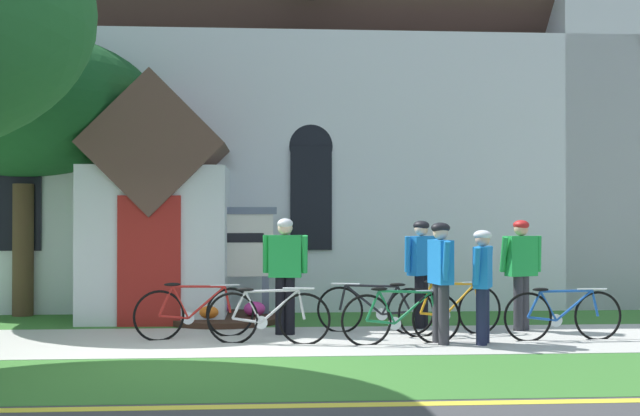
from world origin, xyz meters
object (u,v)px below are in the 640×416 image
(bicycle_green, at_px, (268,317))
(roadside_conifer, at_px, (570,131))
(bicycle_yellow, at_px, (401,317))
(cyclist_in_white_jersey, at_px, (483,278))
(bicycle_orange, at_px, (563,315))
(bicycle_black, at_px, (375,309))
(cyclist_in_red_jersey, at_px, (521,266))
(cyclist_in_yellow_jersey, at_px, (441,273))
(cyclist_in_green_jersey, at_px, (421,265))
(bicycle_silver, at_px, (195,312))
(bicycle_blue, at_px, (450,310))
(cyclist_in_blue_jersey, at_px, (285,266))
(church_sign, at_px, (226,247))
(yard_deciduous_tree, at_px, (24,106))

(bicycle_green, distance_m, roadside_conifer, 12.31)
(bicycle_yellow, distance_m, cyclist_in_white_jersey, 1.24)
(bicycle_orange, xyz_separation_m, bicycle_black, (-2.56, 0.85, 0.00))
(roadside_conifer, bearing_deg, bicycle_orange, -112.23)
(bicycle_green, height_order, cyclist_in_red_jersey, cyclist_in_red_jersey)
(cyclist_in_yellow_jersey, xyz_separation_m, cyclist_in_white_jersey, (0.57, -0.07, -0.08))
(bicycle_black, xyz_separation_m, cyclist_in_green_jersey, (0.79, 0.43, 0.63))
(bicycle_silver, relative_size, cyclist_in_yellow_jersey, 1.01)
(bicycle_black, relative_size, cyclist_in_white_jersey, 1.10)
(bicycle_black, bearing_deg, cyclist_in_red_jersey, 2.24)
(bicycle_silver, relative_size, cyclist_in_green_jersey, 1.00)
(bicycle_blue, bearing_deg, roadside_conifer, 58.32)
(bicycle_orange, xyz_separation_m, cyclist_in_red_jersey, (-0.29, 0.94, 0.64))
(bicycle_silver, bearing_deg, cyclist_in_red_jersey, 4.75)
(bicycle_silver, height_order, cyclist_in_yellow_jersey, cyclist_in_yellow_jersey)
(bicycle_blue, height_order, cyclist_in_green_jersey, cyclist_in_green_jersey)
(cyclist_in_blue_jersey, bearing_deg, bicycle_black, 3.68)
(church_sign, distance_m, bicycle_green, 2.80)
(cyclist_in_red_jersey, distance_m, cyclist_in_white_jersey, 1.53)
(bicycle_orange, distance_m, cyclist_in_blue_jersey, 4.05)
(cyclist_in_green_jersey, bearing_deg, cyclist_in_blue_jersey, -166.46)
(cyclist_in_white_jersey, bearing_deg, bicycle_green, 175.35)
(cyclist_in_blue_jersey, relative_size, yard_deciduous_tree, 0.35)
(bicycle_orange, bearing_deg, roadside_conifer, 67.77)
(bicycle_black, distance_m, bicycle_blue, 1.11)
(bicycle_yellow, bearing_deg, bicycle_orange, 4.38)
(cyclist_in_blue_jersey, distance_m, cyclist_in_yellow_jersey, 2.34)
(cyclist_in_yellow_jersey, distance_m, roadside_conifer, 10.92)
(cyclist_in_green_jersey, relative_size, roadside_conifer, 0.28)
(church_sign, height_order, bicycle_black, church_sign)
(cyclist_in_yellow_jersey, xyz_separation_m, roadside_conifer, (5.40, 9.01, 2.98))
(cyclist_in_yellow_jersey, bearing_deg, bicycle_yellow, 178.11)
(bicycle_silver, bearing_deg, bicycle_orange, -5.77)
(church_sign, relative_size, cyclist_in_green_jersey, 1.13)
(bicycle_black, bearing_deg, cyclist_in_green_jersey, 28.70)
(bicycle_green, bearing_deg, bicycle_black, 28.39)
(cyclist_in_red_jersey, bearing_deg, cyclist_in_green_jersey, 167.10)
(church_sign, distance_m, yard_deciduous_tree, 4.45)
(bicycle_blue, relative_size, cyclist_in_white_jersey, 1.06)
(bicycle_orange, bearing_deg, cyclist_in_red_jersey, 106.98)
(cyclist_in_red_jersey, height_order, yard_deciduous_tree, yard_deciduous_tree)
(cyclist_in_white_jersey, bearing_deg, bicycle_silver, 168.81)
(cyclist_in_yellow_jersey, bearing_deg, cyclist_in_white_jersey, -6.68)
(bicycle_silver, bearing_deg, bicycle_green, -27.67)
(bicycle_yellow, distance_m, yard_deciduous_tree, 7.84)
(bicycle_blue, bearing_deg, church_sign, 150.09)
(church_sign, distance_m, bicycle_black, 3.02)
(bicycle_yellow, bearing_deg, bicycle_blue, 41.08)
(bicycle_green, bearing_deg, cyclist_in_white_jersey, -4.65)
(bicycle_black, xyz_separation_m, cyclist_in_red_jersey, (2.27, 0.09, 0.64))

